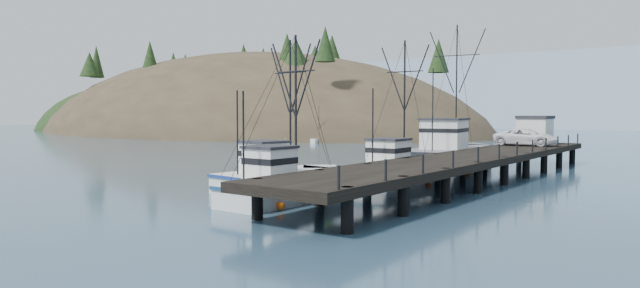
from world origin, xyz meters
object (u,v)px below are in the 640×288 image
object	(u,v)px
trawler_near	(286,188)
pickup_truck	(526,137)
pier	(469,159)
work_vessel	(451,154)
trawler_mid	(280,177)
pier_shed	(535,130)
motorboat	(255,152)
trawler_far	(398,171)

from	to	relation	value
trawler_near	pickup_truck	xyz separation A→B (m)	(4.75, 29.39, 1.98)
pier	work_vessel	bearing A→B (deg)	119.92
trawler_mid	pier_shed	bearing A→B (deg)	73.82
pier	motorboat	distance (m)	37.77
work_vessel	motorboat	world-z (taller)	work_vessel
pier	trawler_far	world-z (taller)	trawler_far
pier	pickup_truck	world-z (taller)	pickup_truck
pier_shed	motorboat	bearing A→B (deg)	-174.05
trawler_mid	trawler_far	world-z (taller)	trawler_far
trawler_near	pickup_truck	world-z (taller)	trawler_near
trawler_far	work_vessel	bearing A→B (deg)	97.36
motorboat	trawler_mid	bearing A→B (deg)	-69.30
pickup_truck	motorboat	world-z (taller)	pickup_truck
pickup_truck	trawler_mid	bearing A→B (deg)	160.55
trawler_near	trawler_mid	world-z (taller)	trawler_mid
work_vessel	pickup_truck	distance (m)	7.17
trawler_far	pier_shed	size ratio (longest dim) A/B	3.38
pier	pier_shed	distance (m)	18.09
trawler_near	pier_shed	distance (m)	33.43
trawler_mid	trawler_far	bearing A→B (deg)	59.42
pickup_truck	pier	bearing A→B (deg)	-179.70
pier	motorboat	size ratio (longest dim) A/B	8.22
trawler_near	trawler_far	size ratio (longest dim) A/B	0.92
pickup_truck	motorboat	xyz separation A→B (m)	(-34.65, 0.04, -2.80)
trawler_near	motorboat	world-z (taller)	trawler_near
pier	pier_shed	world-z (taller)	pier_shed
work_vessel	motorboat	size ratio (longest dim) A/B	3.15
motorboat	pier_shed	bearing A→B (deg)	-19.06
pier	pickup_truck	distance (m)	14.41
motorboat	trawler_near	bearing A→B (deg)	-69.56
pier	trawler_near	distance (m)	15.85
pier_shed	pier	bearing A→B (deg)	-88.49
trawler_far	pier_shed	bearing A→B (deg)	79.89
trawler_near	trawler_mid	xyz separation A→B (m)	(-3.90, 4.08, -0.00)
trawler_mid	trawler_far	xyz separation A→B (m)	(4.63, 7.84, 0.00)
trawler_far	motorboat	bearing A→B (deg)	150.23
trawler_near	work_vessel	bearing A→B (deg)	92.29
motorboat	trawler_far	bearing A→B (deg)	-54.78
pier	trawler_mid	distance (m)	14.12
pier	trawler_near	bearing A→B (deg)	-108.31
pier_shed	pickup_truck	bearing A→B (deg)	-86.01
pier	motorboat	bearing A→B (deg)	157.54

